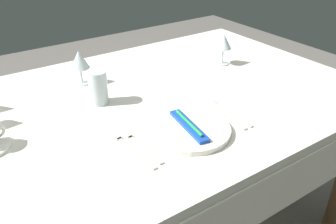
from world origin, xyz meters
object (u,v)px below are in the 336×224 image
Objects in this scene: drink_tumbler at (98,88)px; fork_inner at (131,149)px; wine_glass_right at (79,61)px; dinner_knife at (226,116)px; wine_glass_left at (224,43)px; fork_outer at (140,145)px; toothbrush_package at (189,125)px; spoon_soup at (225,110)px; dinner_plate at (189,130)px.

fork_inner is at bearing -98.78° from drink_tumbler.
wine_glass_right is (0.06, 0.53, 0.10)m from fork_inner.
dinner_knife is 0.51m from wine_glass_left.
fork_outer is 0.03m from fork_inner.
wine_glass_left is 0.65m from drink_tumbler.
toothbrush_package reaches higher than spoon_soup.
wine_glass_left is at bearing 38.18° from toothbrush_package.
wine_glass_left reaches higher than dinner_plate.
wine_glass_left is (0.32, 0.38, 0.10)m from dinner_knife.
fork_outer and dinner_knife have the same top height.
fork_inner is at bearing 173.90° from toothbrush_package.
wine_glass_left reaches higher than toothbrush_package.
spoon_soup reaches higher than fork_inner.
wine_glass_left reaches higher than spoon_soup.
wine_glass_left is (0.66, 0.37, 0.10)m from fork_outer.
fork_inner is (-0.20, 0.02, -0.01)m from dinner_plate.
fork_outer is 0.54m from wine_glass_right.
fork_outer is at bearing 173.36° from toothbrush_package.
spoon_soup is at bearing -41.59° from drink_tumbler.
fork_outer is at bearing -151.10° from wine_glass_left.
toothbrush_package is at bearing -6.64° from fork_outer.
dinner_plate reaches higher than dinner_knife.
wine_glass_right is at bearing 165.07° from wine_glass_left.
dinner_plate is 1.29× the size of toothbrush_package.
drink_tumbler is (0.05, 0.33, 0.06)m from fork_inner.
fork_inner is 1.06× the size of dinner_knife.
toothbrush_package is 0.92× the size of fork_inner.
dinner_knife is at bearing -60.68° from wine_glass_right.
dinner_plate is 0.02m from toothbrush_package.
spoon_soup is 0.46m from wine_glass_left.
dinner_knife is (0.17, 0.01, -0.02)m from toothbrush_package.
wine_glass_right is (-0.14, 0.55, 0.08)m from toothbrush_package.
wine_glass_right is at bearing 83.12° from fork_inner.
fork_inner is 0.79m from wine_glass_left.
dinner_knife is (0.34, -0.01, 0.00)m from fork_outer.
fork_inner is (-0.03, 0.00, -0.00)m from fork_outer.
drink_tumbler is (-0.15, 0.35, 0.04)m from toothbrush_package.
spoon_soup is at bearing -56.58° from wine_glass_right.
drink_tumbler reaches higher than dinner_knife.
wine_glass_right is (-0.14, 0.55, 0.09)m from dinner_plate.
wine_glass_left is at bearing 49.62° from spoon_soup.
wine_glass_right reaches higher than fork_inner.
drink_tumbler is at bearing 113.32° from toothbrush_package.
toothbrush_package reaches higher than fork_outer.
drink_tumbler is at bearing 86.63° from fork_outer.
toothbrush_package is at bearing -75.88° from wine_glass_right.
wine_glass_left reaches higher than dinner_knife.
fork_inner is at bearing -177.11° from spoon_soup.
dinner_plate is 1.21× the size of spoon_soup.
fork_outer is (-0.17, 0.02, -0.02)m from toothbrush_package.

